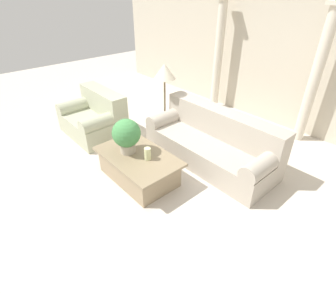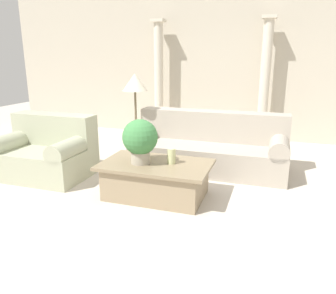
# 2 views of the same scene
# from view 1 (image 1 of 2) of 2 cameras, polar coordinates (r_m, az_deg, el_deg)

# --- Properties ---
(ground_plane) EXTENTS (16.00, 16.00, 0.00)m
(ground_plane) POSITION_cam_1_polar(r_m,az_deg,el_deg) (4.39, -1.17, -5.47)
(ground_plane) COLOR beige
(wall_back) EXTENTS (10.00, 0.06, 3.20)m
(wall_back) POSITION_cam_1_polar(r_m,az_deg,el_deg) (6.08, 22.97, 19.52)
(wall_back) COLOR beige
(wall_back) RESTS_ON ground_plane
(sofa_long) EXTENTS (2.34, 0.92, 0.88)m
(sofa_long) POSITION_cam_1_polar(r_m,az_deg,el_deg) (4.58, 9.54, 0.99)
(sofa_long) COLOR #ADA393
(sofa_long) RESTS_ON ground_plane
(loveseat) EXTENTS (1.31, 0.92, 0.88)m
(loveseat) POSITION_cam_1_polar(r_m,az_deg,el_deg) (5.59, -15.59, 6.27)
(loveseat) COLOR #AEB194
(loveseat) RESTS_ON ground_plane
(coffee_table) EXTENTS (1.35, 0.83, 0.44)m
(coffee_table) POSITION_cam_1_polar(r_m,az_deg,el_deg) (4.17, -6.43, -4.21)
(coffee_table) COLOR #998466
(coffee_table) RESTS_ON ground_plane
(potted_plant) EXTENTS (0.43, 0.43, 0.55)m
(potted_plant) POSITION_cam_1_polar(r_m,az_deg,el_deg) (3.99, -9.03, 2.71)
(potted_plant) COLOR #B2A893
(potted_plant) RESTS_ON coffee_table
(pillar_candle) EXTENTS (0.10, 0.10, 0.19)m
(pillar_candle) POSITION_cam_1_polar(r_m,az_deg,el_deg) (3.89, -4.47, -1.47)
(pillar_candle) COLOR beige
(pillar_candle) RESTS_ON coffee_table
(floor_lamp) EXTENTS (0.41, 0.41, 1.45)m
(floor_lamp) POSITION_cam_1_polar(r_m,az_deg,el_deg) (5.00, -0.76, 15.50)
(floor_lamp) COLOR brown
(floor_lamp) RESTS_ON ground_plane
(column_left) EXTENTS (0.27, 0.27, 2.45)m
(column_left) POSITION_cam_1_polar(r_m,az_deg,el_deg) (6.53, 10.90, 18.91)
(column_left) COLOR beige
(column_left) RESTS_ON ground_plane
(column_right) EXTENTS (0.27, 0.27, 2.45)m
(column_right) POSITION_cam_1_polar(r_m,az_deg,el_deg) (5.50, 29.39, 13.07)
(column_right) COLOR beige
(column_right) RESTS_ON ground_plane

